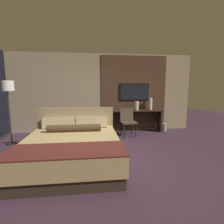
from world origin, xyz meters
TOP-DOWN VIEW (x-y plane):
  - ground_plane at (0.00, 0.00)m, footprint 16.00×16.00m
  - wall_back_tv_panel at (0.20, 2.59)m, footprint 7.20×0.09m
  - bed at (-0.55, -0.15)m, footprint 1.99×2.27m
  - desk at (1.45, 2.33)m, footprint 1.90×0.47m
  - tv at (1.45, 2.52)m, footprint 1.09×0.04m
  - desk_chair at (1.07, 1.84)m, footprint 0.54×0.54m
  - floor_lamp at (-2.41, 1.34)m, footprint 0.34×0.34m
  - vase_tall at (2.04, 2.39)m, footprint 0.13×0.13m
  - vase_short at (1.49, 2.29)m, footprint 0.15×0.15m
  - waste_bin at (2.53, 2.26)m, footprint 0.22×0.22m

SIDE VIEW (x-z plane):
  - ground_plane at x=0.00m, z-range 0.00..0.00m
  - waste_bin at x=2.53m, z-range 0.00..0.28m
  - bed at x=-0.55m, z-range -0.21..0.87m
  - desk at x=1.45m, z-range 0.14..0.94m
  - desk_chair at x=1.07m, z-range 0.09..1.01m
  - vase_short at x=1.49m, z-range 0.80..1.12m
  - vase_tall at x=2.04m, z-range 0.80..1.23m
  - wall_back_tv_panel at x=0.20m, z-range 0.00..2.80m
  - tv at x=1.45m, z-range 1.14..1.75m
  - floor_lamp at x=-2.41m, z-range 0.61..2.41m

